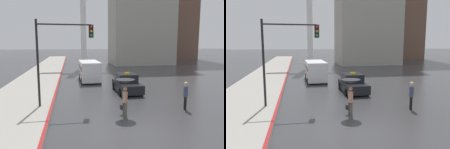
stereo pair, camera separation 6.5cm
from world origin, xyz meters
TOP-DOWN VIEW (x-y plane):
  - ground_plane at (0.00, 0.00)m, footprint 300.00×300.00m
  - taxi at (1.58, 8.38)m, footprint 1.91×4.08m
  - ambulance_van at (-1.06, 14.65)m, footprint 2.18×5.23m
  - pedestrian_with_umbrella at (-0.11, 2.42)m, footprint 1.09×1.09m
  - pedestrian_man at (3.87, 2.79)m, footprint 0.33×0.42m
  - traffic_light at (-3.68, 4.65)m, footprint 3.51×0.38m
  - building_tower_near at (10.88, 33.27)m, footprint 11.81×8.31m

SIDE VIEW (x-z plane):
  - ground_plane at x=0.00m, z-range 0.00..0.00m
  - taxi at x=1.58m, z-range -0.16..1.55m
  - pedestrian_man at x=3.87m, z-range 0.15..1.93m
  - ambulance_van at x=-1.06m, z-range 0.12..2.29m
  - pedestrian_with_umbrella at x=-0.11m, z-range 0.68..2.78m
  - traffic_light at x=-3.68m, z-range 1.09..6.66m
  - building_tower_near at x=10.88m, z-range 0.00..23.47m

